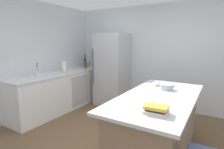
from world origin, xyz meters
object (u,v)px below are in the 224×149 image
(soda_bottle, at_px, (91,63))
(cutting_board, at_px, (165,86))
(kitchen_island, at_px, (157,125))
(wine_bottle, at_px, (85,62))
(syrup_bottle, at_px, (90,64))
(whiskey_bottle, at_px, (86,65))
(mixing_bowl, at_px, (167,87))
(sink_faucet, at_px, (50,67))
(cookbook_stack, at_px, (156,110))
(flower_vase, at_px, (38,72))
(paper_towel_roll, at_px, (64,67))
(refrigerator, at_px, (112,69))

(soda_bottle, height_order, cutting_board, soda_bottle)
(kitchen_island, height_order, soda_bottle, soda_bottle)
(wine_bottle, height_order, cutting_board, wine_bottle)
(soda_bottle, distance_m, wine_bottle, 0.17)
(syrup_bottle, xyz_separation_m, whiskey_bottle, (0.06, -0.29, 0.01))
(mixing_bowl, distance_m, cutting_board, 0.23)
(cutting_board, bearing_deg, mixing_bowl, -67.33)
(sink_faucet, distance_m, mixing_bowl, 2.69)
(sink_faucet, distance_m, cookbook_stack, 3.02)
(flower_vase, bearing_deg, wine_bottle, 91.49)
(sink_faucet, bearing_deg, cutting_board, 6.39)
(sink_faucet, bearing_deg, whiskey_bottle, 85.81)
(flower_vase, bearing_deg, paper_towel_roll, 88.00)
(soda_bottle, distance_m, whiskey_bottle, 0.20)
(flower_vase, distance_m, cookbook_stack, 2.89)
(syrup_bottle, bearing_deg, refrigerator, -11.15)
(refrigerator, height_order, wine_bottle, refrigerator)
(syrup_bottle, distance_m, cutting_board, 2.83)
(syrup_bottle, height_order, whiskey_bottle, whiskey_bottle)
(refrigerator, height_order, whiskey_bottle, refrigerator)
(paper_towel_roll, relative_size, cookbook_stack, 1.18)
(wine_bottle, relative_size, cookbook_stack, 1.43)
(syrup_bottle, height_order, wine_bottle, wine_bottle)
(kitchen_island, xyz_separation_m, mixing_bowl, (0.00, 0.41, 0.49))
(refrigerator, distance_m, paper_towel_roll, 1.26)
(cutting_board, bearing_deg, soda_bottle, 156.09)
(wine_bottle, distance_m, cookbook_stack, 3.66)
(sink_faucet, xyz_separation_m, paper_towel_roll, (0.06, 0.38, -0.02))
(soda_bottle, relative_size, mixing_bowl, 1.57)
(kitchen_island, height_order, syrup_bottle, syrup_bottle)
(refrigerator, relative_size, cutting_board, 6.73)
(paper_towel_roll, bearing_deg, flower_vase, -92.00)
(paper_towel_roll, distance_m, syrup_bottle, 1.09)
(refrigerator, bearing_deg, wine_bottle, -179.28)
(flower_vase, distance_m, mixing_bowl, 2.69)
(syrup_bottle, bearing_deg, paper_towel_roll, -88.21)
(soda_bottle, height_order, cookbook_stack, soda_bottle)
(flower_vase, height_order, mixing_bowl, flower_vase)
(syrup_bottle, height_order, soda_bottle, soda_bottle)
(refrigerator, xyz_separation_m, wine_bottle, (-0.92, -0.01, 0.14))
(wine_bottle, height_order, whiskey_bottle, wine_bottle)
(whiskey_bottle, height_order, cookbook_stack, whiskey_bottle)
(cutting_board, bearing_deg, refrigerator, 148.98)
(soda_bottle, bearing_deg, whiskey_bottle, -103.06)
(cookbook_stack, bearing_deg, whiskey_bottle, 141.71)
(refrigerator, relative_size, whiskey_bottle, 7.54)
(refrigerator, xyz_separation_m, mixing_bowl, (1.77, -1.22, 0.01))
(flower_vase, height_order, wine_bottle, wine_bottle)
(whiskey_bottle, height_order, mixing_bowl, whiskey_bottle)
(sink_faucet, distance_m, soda_bottle, 1.39)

